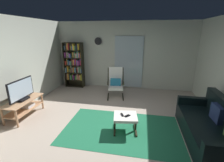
{
  "coord_description": "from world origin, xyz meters",
  "views": [
    {
      "loc": [
        0.7,
        -3.34,
        2.17
      ],
      "look_at": [
        -0.07,
        0.72,
        0.91
      ],
      "focal_mm": 25.4,
      "sensor_mm": 36.0,
      "label": 1
    }
  ],
  "objects": [
    {
      "name": "tv_remote",
      "position": [
        0.33,
        -0.16,
        0.4
      ],
      "size": [
        0.09,
        0.15,
        0.02
      ],
      "primitive_type": "cube",
      "rotation": [
        0.0,
        0.0,
        0.41
      ],
      "color": "black",
      "rests_on": "ottoman"
    },
    {
      "name": "ground_plane",
      "position": [
        0.0,
        0.0,
        0.0
      ],
      "size": [
        7.02,
        7.02,
        0.0
      ],
      "primitive_type": "plane",
      "color": "#B8A796"
    },
    {
      "name": "wall_clock",
      "position": [
        -1.02,
        2.82,
        1.85
      ],
      "size": [
        0.29,
        0.03,
        0.29
      ],
      "color": "silver"
    },
    {
      "name": "glass_door_panel",
      "position": [
        0.19,
        2.83,
        1.05
      ],
      "size": [
        1.1,
        0.01,
        2.0
      ],
      "primitive_type": "cube",
      "color": "silver"
    },
    {
      "name": "area_rug",
      "position": [
        0.32,
        -0.14,
        0.0
      ],
      "size": [
        2.68,
        1.65,
        0.01
      ],
      "primitive_type": "cube",
      "color": "#21714B",
      "rests_on": "ground"
    },
    {
      "name": "wall_left",
      "position": [
        -2.7,
        0.0,
        1.3
      ],
      "size": [
        0.06,
        6.0,
        2.6
      ],
      "primitive_type": "cube",
      "color": "beige",
      "rests_on": "ground"
    },
    {
      "name": "tv_stand",
      "position": [
        -2.32,
        0.01,
        0.31
      ],
      "size": [
        0.49,
        1.11,
        0.47
      ],
      "color": "tan",
      "rests_on": "ground"
    },
    {
      "name": "cell_phone",
      "position": [
        0.45,
        -0.18,
        0.39
      ],
      "size": [
        0.14,
        0.15,
        0.01
      ],
      "primitive_type": "cube",
      "rotation": [
        0.0,
        0.0,
        -0.7
      ],
      "color": "black",
      "rests_on": "ottoman"
    },
    {
      "name": "ottoman",
      "position": [
        0.41,
        -0.17,
        0.32
      ],
      "size": [
        0.58,
        0.55,
        0.39
      ],
      "color": "white",
      "rests_on": "ground"
    },
    {
      "name": "bookshelf_near_tv",
      "position": [
        -2.0,
        2.61,
        0.96
      ],
      "size": [
        0.76,
        0.3,
        1.81
      ],
      "color": "black",
      "rests_on": "ground"
    },
    {
      "name": "lounge_armchair",
      "position": [
        -0.16,
        1.85,
        0.53
      ],
      "size": [
        0.66,
        0.73,
        1.02
      ],
      "color": "black",
      "rests_on": "ground"
    },
    {
      "name": "leather_sofa",
      "position": [
        2.17,
        -0.23,
        0.31
      ],
      "size": [
        0.85,
        1.96,
        0.87
      ],
      "color": "black",
      "rests_on": "ground"
    },
    {
      "name": "wall_back",
      "position": [
        0.0,
        2.9,
        1.3
      ],
      "size": [
        5.6,
        0.06,
        2.6
      ],
      "primitive_type": "cube",
      "color": "beige",
      "rests_on": "ground"
    },
    {
      "name": "television",
      "position": [
        -2.32,
        -0.01,
        0.74
      ],
      "size": [
        0.2,
        0.84,
        0.56
      ],
      "color": "black",
      "rests_on": "tv_stand"
    }
  ]
}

